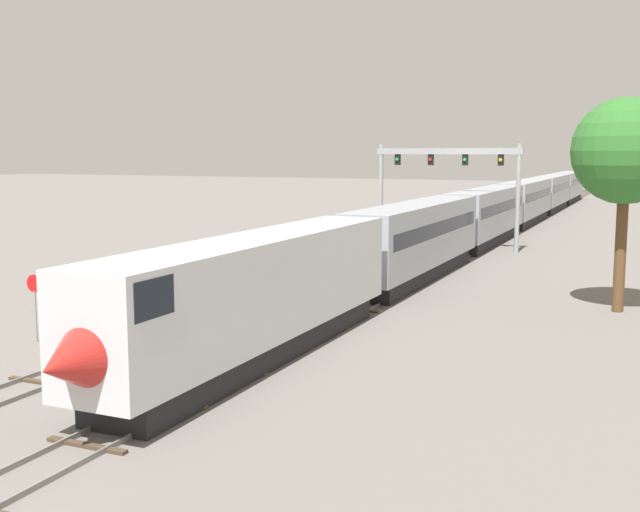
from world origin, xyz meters
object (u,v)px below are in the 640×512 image
at_px(stop_sign, 35,298).
at_px(trackside_tree_left, 626,152).
at_px(passenger_train, 509,206).
at_px(signal_gantry, 447,173).

height_order(stop_sign, trackside_tree_left, trackside_tree_left).
bearing_deg(trackside_tree_left, passenger_train, 108.12).
distance_m(signal_gantry, stop_sign, 39.15).
bearing_deg(passenger_train, signal_gantry, -98.05).
bearing_deg(signal_gantry, stop_sign, -101.49).
relative_size(stop_sign, trackside_tree_left, 0.27).
bearing_deg(signal_gantry, trackside_tree_left, -55.98).
relative_size(signal_gantry, trackside_tree_left, 1.13).
distance_m(passenger_train, trackside_tree_left, 39.68).
relative_size(signal_gantry, stop_sign, 4.20).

